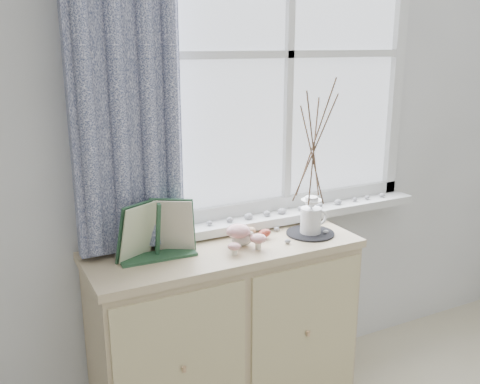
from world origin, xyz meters
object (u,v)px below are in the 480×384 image
Objects in this scene: botanical_book at (159,231)px; toadstool_cluster at (242,235)px; sideboard at (226,333)px; twig_pitcher at (314,145)px.

botanical_book is 1.98× the size of toadstool_cluster.
botanical_book reaches higher than sideboard.
twig_pitcher reaches higher than botanical_book.
twig_pitcher is at bearing 0.59° from botanical_book.
botanical_book is (-0.30, -0.02, 0.55)m from sideboard.
toadstool_cluster is (0.36, -0.03, -0.07)m from botanical_book.
botanical_book is 0.77m from twig_pitcher.
sideboard is 6.52× the size of toadstool_cluster.
sideboard is 0.49m from toadstool_cluster.
toadstool_cluster is 0.51m from twig_pitcher.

